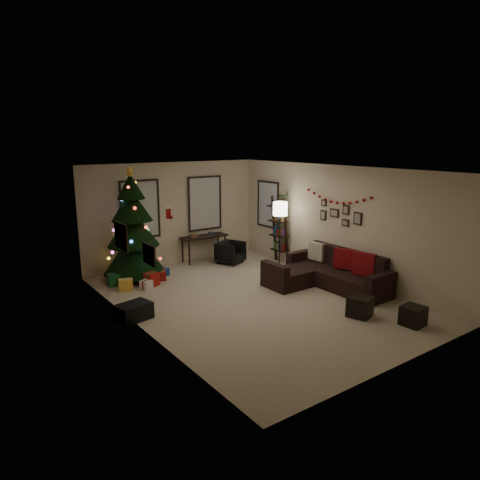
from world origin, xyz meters
The scene contains 29 objects.
floor centered at (0.00, 0.00, 0.00)m, with size 7.00×7.00×0.00m, color #C0AE91.
ceiling centered at (0.00, 0.00, 2.70)m, with size 7.00×7.00×0.00m, color white.
wall_back centered at (0.00, 3.50, 1.35)m, with size 5.00×5.00×0.00m, color beige.
wall_front centered at (0.00, -3.50, 1.35)m, with size 5.00×5.00×0.00m, color beige.
wall_left centered at (-2.50, 0.00, 1.35)m, with size 7.00×7.00×0.00m, color beige.
wall_right centered at (2.50, 0.00, 1.35)m, with size 7.00×7.00×0.00m, color beige.
window_back_left centered at (-0.95, 3.47, 1.55)m, with size 1.05×0.06×1.50m.
window_back_right centered at (0.95, 3.47, 1.55)m, with size 1.05×0.06×1.50m.
window_right_wall centered at (2.47, 2.55, 1.50)m, with size 0.06×0.90×1.30m.
christmas_tree centered at (-1.43, 2.81, 1.14)m, with size 1.47×1.47×2.74m.
presents centered at (-1.46, 2.28, 0.12)m, with size 1.50×1.01×0.30m.
sofa centered at (1.86, -0.32, 0.27)m, with size 1.76×2.57×0.84m.
pillow_red_a centered at (2.21, -1.06, 0.64)m, with size 0.13×0.50×0.50m, color maroon.
pillow_red_b centered at (2.21, -0.50, 0.64)m, with size 0.12×0.46×0.46m, color maroon.
pillow_cream centered at (2.21, 0.37, 0.63)m, with size 0.12×0.43×0.43m, color beige.
ottoman_near centered at (1.09, -1.92, 0.19)m, with size 0.41×0.41×0.39m, color black.
ottoman_far centered at (1.54, -2.75, 0.18)m, with size 0.38×0.38×0.36m, color black.
desk centered at (0.76, 3.22, 0.62)m, with size 1.30×0.46×0.70m.
desk_chair centered at (1.20, 2.57, 0.30)m, with size 0.59×0.55×0.60m, color black.
bookshelf centered at (2.30, 1.86, 0.87)m, with size 0.30×0.53×1.80m.
potted_plant centered at (2.30, 1.75, 1.82)m, with size 0.46×0.40×0.51m, color #4C4C4C.
floor_lamp centered at (1.95, 1.43, 1.45)m, with size 0.37×0.37×1.73m.
art_map centered at (-2.48, 0.77, 1.53)m, with size 0.04×0.60×0.50m.
art_abstract centered at (-2.48, -0.45, 1.44)m, with size 0.04×0.45×0.35m.
gallery centered at (2.48, -0.07, 1.57)m, with size 0.03×1.25×0.54m.
garland centered at (2.45, 0.00, 1.95)m, with size 0.08×1.90×0.30m, color #A5140C, non-canonical shape.
stocking_left centered at (-0.14, 3.51, 1.40)m, with size 0.20×0.05×0.36m.
stocking_right centered at (0.19, 3.53, 1.41)m, with size 0.20×0.05×0.36m.
storage_bin centered at (-2.45, 0.42, 0.16)m, with size 0.63×0.42×0.31m, color black.
Camera 1 is at (-5.37, -7.04, 3.28)m, focal length 33.36 mm.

